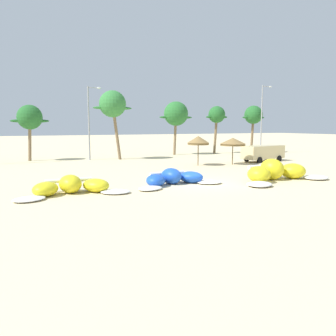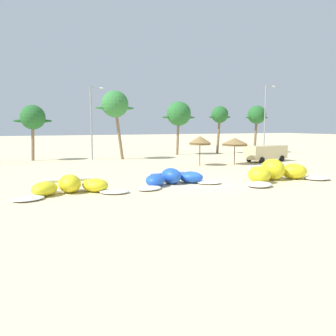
{
  "view_description": "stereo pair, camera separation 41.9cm",
  "coord_description": "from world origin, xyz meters",
  "px_view_note": "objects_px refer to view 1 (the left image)",
  "views": [
    {
      "loc": [
        -12.78,
        -20.57,
        4.11
      ],
      "look_at": [
        -2.12,
        2.0,
        1.0
      ],
      "focal_mm": 36.28,
      "sensor_mm": 36.0,
      "label": 1
    },
    {
      "loc": [
        -12.4,
        -20.74,
        4.11
      ],
      "look_at": [
        -2.12,
        2.0,
        1.0
      ],
      "focal_mm": 36.28,
      "sensor_mm": 36.0,
      "label": 2
    }
  ],
  "objects_px": {
    "palm_left": "(30,118)",
    "palm_right_of_gap": "(253,115)",
    "kite_far_left": "(71,187)",
    "lamppost_east_center": "(262,116)",
    "palm_center_right": "(217,115)",
    "palm_left_of_gap": "(113,105)",
    "beach_umbrella_middle": "(233,142)",
    "kite_left": "(174,178)",
    "beach_umbrella_near_van": "(198,140)",
    "palm_center_left": "(176,114)",
    "lamppost_west_center": "(90,119)",
    "kite_left_of_center": "(276,172)",
    "parked_van": "(262,152)"
  },
  "relations": [
    {
      "from": "kite_left",
      "to": "palm_center_left",
      "type": "distance_m",
      "value": 25.41
    },
    {
      "from": "palm_center_left",
      "to": "lamppost_west_center",
      "type": "distance_m",
      "value": 12.84
    },
    {
      "from": "beach_umbrella_middle",
      "to": "palm_left_of_gap",
      "type": "height_order",
      "value": "palm_left_of_gap"
    },
    {
      "from": "kite_left_of_center",
      "to": "palm_center_left",
      "type": "height_order",
      "value": "palm_center_left"
    },
    {
      "from": "kite_left_of_center",
      "to": "beach_umbrella_middle",
      "type": "height_order",
      "value": "beach_umbrella_middle"
    },
    {
      "from": "palm_left",
      "to": "palm_right_of_gap",
      "type": "bearing_deg",
      "value": -2.92
    },
    {
      "from": "beach_umbrella_middle",
      "to": "lamppost_east_center",
      "type": "relative_size",
      "value": 0.29
    },
    {
      "from": "kite_left",
      "to": "palm_left",
      "type": "xyz_separation_m",
      "value": [
        -7.98,
        21.86,
        4.6
      ]
    },
    {
      "from": "palm_left_of_gap",
      "to": "palm_center_right",
      "type": "height_order",
      "value": "palm_left_of_gap"
    },
    {
      "from": "parked_van",
      "to": "palm_center_left",
      "type": "relative_size",
      "value": 0.74
    },
    {
      "from": "palm_center_right",
      "to": "palm_right_of_gap",
      "type": "distance_m",
      "value": 5.86
    },
    {
      "from": "kite_left",
      "to": "palm_left",
      "type": "bearing_deg",
      "value": 110.06
    },
    {
      "from": "beach_umbrella_near_van",
      "to": "palm_center_left",
      "type": "bearing_deg",
      "value": 73.28
    },
    {
      "from": "palm_right_of_gap",
      "to": "kite_far_left",
      "type": "bearing_deg",
      "value": -146.02
    },
    {
      "from": "kite_left",
      "to": "palm_right_of_gap",
      "type": "relative_size",
      "value": 0.96
    },
    {
      "from": "palm_left_of_gap",
      "to": "lamppost_west_center",
      "type": "distance_m",
      "value": 3.24
    },
    {
      "from": "kite_far_left",
      "to": "palm_right_of_gap",
      "type": "height_order",
      "value": "palm_right_of_gap"
    },
    {
      "from": "kite_left",
      "to": "parked_van",
      "type": "distance_m",
      "value": 18.73
    },
    {
      "from": "kite_left_of_center",
      "to": "lamppost_east_center",
      "type": "distance_m",
      "value": 26.07
    },
    {
      "from": "kite_left",
      "to": "beach_umbrella_near_van",
      "type": "relative_size",
      "value": 2.23
    },
    {
      "from": "beach_umbrella_near_van",
      "to": "palm_left_of_gap",
      "type": "xyz_separation_m",
      "value": [
        -6.2,
        9.74,
        4.01
      ]
    },
    {
      "from": "palm_center_right",
      "to": "lamppost_east_center",
      "type": "xyz_separation_m",
      "value": [
        5.87,
        -3.15,
        -0.09
      ]
    },
    {
      "from": "kite_far_left",
      "to": "beach_umbrella_middle",
      "type": "xyz_separation_m",
      "value": [
        18.25,
        8.78,
        2.0
      ]
    },
    {
      "from": "palm_center_right",
      "to": "palm_left_of_gap",
      "type": "bearing_deg",
      "value": -171.05
    },
    {
      "from": "beach_umbrella_middle",
      "to": "parked_van",
      "type": "relative_size",
      "value": 0.51
    },
    {
      "from": "kite_far_left",
      "to": "palm_left",
      "type": "xyz_separation_m",
      "value": [
        -0.89,
        22.17,
        4.6
      ]
    },
    {
      "from": "palm_center_right",
      "to": "lamppost_east_center",
      "type": "height_order",
      "value": "lamppost_east_center"
    },
    {
      "from": "kite_far_left",
      "to": "palm_center_right",
      "type": "xyz_separation_m",
      "value": [
        24.82,
        21.92,
        5.19
      ]
    },
    {
      "from": "palm_left",
      "to": "palm_left_of_gap",
      "type": "xyz_separation_m",
      "value": [
        9.16,
        -2.86,
        1.59
      ]
    },
    {
      "from": "kite_far_left",
      "to": "lamppost_east_center",
      "type": "bearing_deg",
      "value": 31.46
    },
    {
      "from": "lamppost_east_center",
      "to": "kite_far_left",
      "type": "bearing_deg",
      "value": -148.54
    },
    {
      "from": "kite_left_of_center",
      "to": "lamppost_west_center",
      "type": "distance_m",
      "value": 23.98
    },
    {
      "from": "palm_right_of_gap",
      "to": "palm_left",
      "type": "bearing_deg",
      "value": 177.08
    },
    {
      "from": "beach_umbrella_middle",
      "to": "parked_van",
      "type": "distance_m",
      "value": 5.24
    },
    {
      "from": "palm_center_right",
      "to": "lamppost_west_center",
      "type": "distance_m",
      "value": 19.18
    },
    {
      "from": "beach_umbrella_near_van",
      "to": "kite_left_of_center",
      "type": "bearing_deg",
      "value": -87.76
    },
    {
      "from": "kite_left",
      "to": "beach_umbrella_middle",
      "type": "xyz_separation_m",
      "value": [
        11.16,
        8.47,
        2.0
      ]
    },
    {
      "from": "kite_far_left",
      "to": "palm_left_of_gap",
      "type": "xyz_separation_m",
      "value": [
        8.27,
        19.32,
        6.19
      ]
    },
    {
      "from": "parked_van",
      "to": "palm_left_of_gap",
      "type": "distance_m",
      "value": 18.54
    },
    {
      "from": "palm_left",
      "to": "palm_center_left",
      "type": "height_order",
      "value": "palm_center_left"
    },
    {
      "from": "beach_umbrella_near_van",
      "to": "palm_left",
      "type": "relative_size",
      "value": 0.47
    },
    {
      "from": "parked_van",
      "to": "palm_center_left",
      "type": "bearing_deg",
      "value": 111.06
    },
    {
      "from": "palm_right_of_gap",
      "to": "lamppost_east_center",
      "type": "height_order",
      "value": "lamppost_east_center"
    },
    {
      "from": "lamppost_east_center",
      "to": "palm_center_left",
      "type": "bearing_deg",
      "value": 163.33
    },
    {
      "from": "parked_van",
      "to": "palm_left",
      "type": "height_order",
      "value": "palm_left"
    },
    {
      "from": "beach_umbrella_middle",
      "to": "palm_center_left",
      "type": "relative_size",
      "value": 0.38
    },
    {
      "from": "lamppost_west_center",
      "to": "beach_umbrella_middle",
      "type": "bearing_deg",
      "value": -42.68
    },
    {
      "from": "kite_left",
      "to": "lamppost_east_center",
      "type": "distance_m",
      "value": 30.39
    },
    {
      "from": "kite_left",
      "to": "lamppost_east_center",
      "type": "height_order",
      "value": "lamppost_east_center"
    },
    {
      "from": "beach_umbrella_middle",
      "to": "palm_left_of_gap",
      "type": "relative_size",
      "value": 0.34
    }
  ]
}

